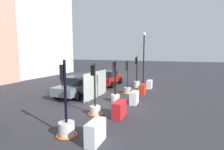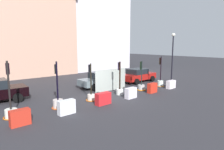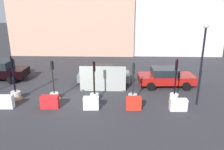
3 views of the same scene
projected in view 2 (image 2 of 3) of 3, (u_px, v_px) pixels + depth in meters
name	position (u px, v px, depth m)	size (l,w,h in m)	color
ground_plane	(107.00, 98.00, 15.50)	(120.00, 120.00, 0.00)	#2E2D32
traffic_light_0	(11.00, 109.00, 11.14)	(0.89, 0.89, 3.32)	silver
traffic_light_1	(58.00, 101.00, 12.86)	(0.86, 0.86, 3.13)	beige
traffic_light_2	(91.00, 94.00, 14.65)	(0.83, 0.83, 2.83)	beige
traffic_light_3	(120.00, 88.00, 16.37)	(0.60, 0.60, 2.82)	silver
traffic_light_4	(141.00, 86.00, 18.03)	(0.81, 0.81, 2.76)	#AEADAB
traffic_light_5	(160.00, 81.00, 19.75)	(0.75, 0.75, 3.06)	silver
construction_barrier_0	(20.00, 118.00, 10.08)	(1.02, 0.49, 0.86)	red
construction_barrier_1	(66.00, 107.00, 11.76)	(1.07, 0.48, 0.87)	silver
construction_barrier_2	(103.00, 99.00, 13.66)	(1.16, 0.53, 0.85)	red
construction_barrier_3	(131.00, 93.00, 15.29)	(1.01, 0.48, 0.84)	silver
construction_barrier_4	(152.00, 88.00, 17.03)	(0.99, 0.43, 0.87)	red
construction_barrier_5	(171.00, 84.00, 18.80)	(1.09, 0.48, 0.77)	white
car_grey_saloon	(100.00, 80.00, 19.22)	(4.28, 2.19, 1.55)	slate
car_red_compact	(138.00, 75.00, 22.07)	(4.53, 2.39, 1.52)	#9E1613
building_main_facade	(11.00, 34.00, 25.81)	(16.22, 7.76, 11.23)	tan
building_corner_block	(87.00, 20.00, 32.87)	(14.40, 7.05, 16.87)	silver
street_lamp_post	(173.00, 52.00, 19.96)	(0.36, 0.36, 5.41)	black
site_fence_panel	(111.00, 80.00, 17.92)	(3.52, 0.50, 1.98)	#9DA59D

